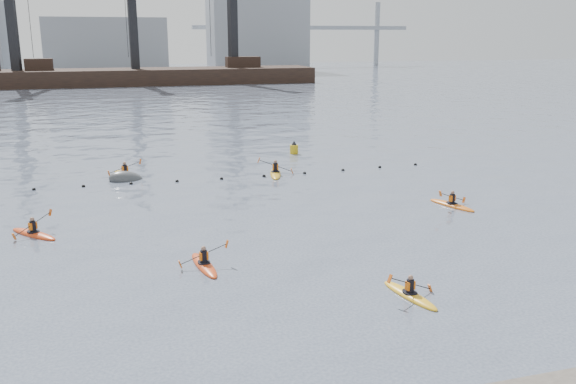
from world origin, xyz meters
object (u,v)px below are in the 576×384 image
object	(u,v)px
kayaker_3	(275,173)
kayaker_4	(452,204)
nav_buoy	(294,149)
kayaker_0	(204,264)
kayaker_5	(125,175)
kayaker_1	(410,294)
kayaker_2	(34,233)
mooring_buoy	(126,180)

from	to	relation	value
kayaker_3	kayaker_4	xyz separation A→B (m)	(7.53, -10.92, -0.01)
kayaker_3	nav_buoy	world-z (taller)	kayaker_3
kayaker_0	kayaker_5	xyz separation A→B (m)	(-2.58, 18.73, 0.01)
kayaker_1	kayaker_2	xyz separation A→B (m)	(-14.33, 11.87, 0.01)
kayaker_2	mooring_buoy	distance (m)	12.00
kayaker_4	kayaker_5	size ratio (longest dim) A/B	0.90
kayaker_3	kayaker_4	world-z (taller)	kayaker_3
mooring_buoy	kayaker_0	bearing A→B (deg)	-81.72
kayaker_1	kayaker_5	world-z (taller)	kayaker_5
kayaker_5	nav_buoy	bearing A→B (deg)	-0.75
kayaker_2	kayaker_4	world-z (taller)	kayaker_2
kayaker_2	kayaker_4	xyz separation A→B (m)	(22.57, -1.24, -0.00)
kayaker_2	mooring_buoy	world-z (taller)	kayaker_2
kayaker_3	kayaker_4	size ratio (longest dim) A/B	1.14
kayaker_5	mooring_buoy	xyz separation A→B (m)	(0.03, -1.18, -0.11)
kayaker_0	kayaker_5	size ratio (longest dim) A/B	0.90
kayaker_3	kayaker_0	bearing A→B (deg)	-100.76
kayaker_4	mooring_buoy	bearing A→B (deg)	-52.52
nav_buoy	kayaker_0	bearing A→B (deg)	-115.66
kayaker_0	mooring_buoy	distance (m)	17.74
kayaker_3	kayaker_4	distance (m)	13.26
kayaker_4	mooring_buoy	xyz separation A→B (m)	(-17.73, 12.22, -0.10)
kayaker_1	kayaker_3	bearing A→B (deg)	76.64
kayaker_1	nav_buoy	distance (m)	28.97
kayaker_1	mooring_buoy	distance (m)	24.75
kayaker_1	nav_buoy	world-z (taller)	nav_buoy
kayaker_1	kayaker_2	size ratio (longest dim) A/B	1.07
kayaker_0	mooring_buoy	xyz separation A→B (m)	(-2.55, 17.55, -0.10)
kayaker_1	kayaker_4	size ratio (longest dim) A/B	0.95
kayaker_1	mooring_buoy	world-z (taller)	kayaker_1
mooring_buoy	kayaker_5	bearing A→B (deg)	91.21
kayaker_0	kayaker_1	world-z (taller)	kayaker_1
kayaker_1	kayaker_3	distance (m)	21.57
kayaker_0	kayaker_2	xyz separation A→B (m)	(-7.39, 6.57, 0.00)
kayaker_2	nav_buoy	distance (m)	25.06
kayaker_2	kayaker_3	xyz separation A→B (m)	(15.04, 9.68, 0.01)
kayaker_3	kayaker_1	bearing A→B (deg)	-77.46
kayaker_5	mooring_buoy	world-z (taller)	kayaker_5
kayaker_3	kayaker_5	distance (m)	10.52
kayaker_3	mooring_buoy	size ratio (longest dim) A/B	1.57
kayaker_0	kayaker_3	xyz separation A→B (m)	(7.65, 16.25, 0.01)
kayaker_0	mooring_buoy	size ratio (longest dim) A/B	1.38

